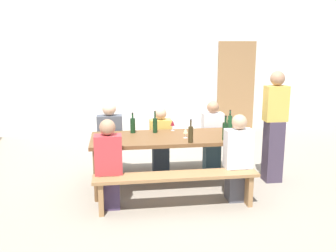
# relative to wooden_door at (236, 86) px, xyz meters

# --- Properties ---
(ground_plane) EXTENTS (24.00, 24.00, 0.00)m
(ground_plane) POSITION_rel_wooden_door_xyz_m (-2.14, -3.44, -1.05)
(ground_plane) COLOR gray
(back_wall) EXTENTS (14.00, 0.20, 3.20)m
(back_wall) POSITION_rel_wooden_door_xyz_m (-2.14, 0.14, 0.55)
(back_wall) COLOR white
(back_wall) RESTS_ON ground
(wooden_door) EXTENTS (0.90, 0.06, 2.10)m
(wooden_door) POSITION_rel_wooden_door_xyz_m (0.00, 0.00, 0.00)
(wooden_door) COLOR #9E7247
(wooden_door) RESTS_ON ground
(tasting_table) EXTENTS (2.16, 0.89, 0.75)m
(tasting_table) POSITION_rel_wooden_door_xyz_m (-2.14, -3.44, -0.37)
(tasting_table) COLOR brown
(tasting_table) RESTS_ON ground
(bench_near) EXTENTS (2.06, 0.30, 0.45)m
(bench_near) POSITION_rel_wooden_door_xyz_m (-2.14, -4.19, -0.69)
(bench_near) COLOR #9E7247
(bench_near) RESTS_ON ground
(bench_far) EXTENTS (2.06, 0.30, 0.45)m
(bench_far) POSITION_rel_wooden_door_xyz_m (-2.14, -2.70, -0.69)
(bench_far) COLOR #9E7247
(bench_far) RESTS_ON ground
(wine_bottle_0) EXTENTS (0.08, 0.08, 0.30)m
(wine_bottle_0) POSITION_rel_wooden_door_xyz_m (-1.23, -3.44, -0.18)
(wine_bottle_0) COLOR #194723
(wine_bottle_0) RESTS_ON tasting_table
(wine_bottle_1) EXTENTS (0.06, 0.06, 0.31)m
(wine_bottle_1) POSITION_rel_wooden_door_xyz_m (-1.89, -3.82, -0.18)
(wine_bottle_1) COLOR #332814
(wine_bottle_1) RESTS_ON tasting_table
(wine_bottle_2) EXTENTS (0.07, 0.07, 0.30)m
(wine_bottle_2) POSITION_rel_wooden_door_xyz_m (-2.62, -3.16, -0.18)
(wine_bottle_2) COLOR #143319
(wine_bottle_2) RESTS_ON tasting_table
(wine_bottle_3) EXTENTS (0.07, 0.07, 0.31)m
(wine_bottle_3) POSITION_rel_wooden_door_xyz_m (-1.16, -3.20, -0.18)
(wine_bottle_3) COLOR #234C2D
(wine_bottle_3) RESTS_ON tasting_table
(wine_bottle_4) EXTENTS (0.07, 0.07, 0.33)m
(wine_bottle_4) POSITION_rel_wooden_door_xyz_m (-2.29, -3.19, -0.18)
(wine_bottle_4) COLOR #143319
(wine_bottle_4) RESTS_ON tasting_table
(wine_bottle_5) EXTENTS (0.08, 0.08, 0.34)m
(wine_bottle_5) POSITION_rel_wooden_door_xyz_m (-1.39, -3.75, -0.17)
(wine_bottle_5) COLOR #143319
(wine_bottle_5) RESTS_ON tasting_table
(wine_glass_0) EXTENTS (0.07, 0.07, 0.19)m
(wine_glass_0) POSITION_rel_wooden_door_xyz_m (-1.20, -3.77, -0.16)
(wine_glass_0) COLOR silver
(wine_glass_0) RESTS_ON tasting_table
(wine_glass_1) EXTENTS (0.07, 0.07, 0.16)m
(wine_glass_1) POSITION_rel_wooden_door_xyz_m (-2.01, -3.09, -0.19)
(wine_glass_1) COLOR silver
(wine_glass_1) RESTS_ON tasting_table
(wine_glass_2) EXTENTS (0.06, 0.06, 0.14)m
(wine_glass_2) POSITION_rel_wooden_door_xyz_m (-1.91, -3.57, -0.20)
(wine_glass_2) COLOR silver
(wine_glass_2) RESTS_ON tasting_table
(seated_guest_near_0) EXTENTS (0.34, 0.24, 1.14)m
(seated_guest_near_0) POSITION_rel_wooden_door_xyz_m (-2.96, -4.04, -0.50)
(seated_guest_near_0) COLOR #433354
(seated_guest_near_0) RESTS_ON ground
(seated_guest_near_1) EXTENTS (0.35, 0.24, 1.15)m
(seated_guest_near_1) POSITION_rel_wooden_door_xyz_m (-1.30, -4.04, -0.50)
(seated_guest_near_1) COLOR #4B4B56
(seated_guest_near_1) RESTS_ON ground
(seated_guest_far_0) EXTENTS (0.38, 0.24, 1.17)m
(seated_guest_far_0) POSITION_rel_wooden_door_xyz_m (-2.96, -2.85, -0.49)
(seated_guest_far_0) COLOR #4F3E5D
(seated_guest_far_0) RESTS_ON ground
(seated_guest_far_1) EXTENTS (0.34, 0.24, 1.07)m
(seated_guest_far_1) POSITION_rel_wooden_door_xyz_m (-2.17, -2.85, -0.54)
(seated_guest_far_1) COLOR #2C3948
(seated_guest_far_1) RESTS_ON ground
(seated_guest_far_2) EXTENTS (0.33, 0.24, 1.15)m
(seated_guest_far_2) POSITION_rel_wooden_door_xyz_m (-1.33, -2.85, -0.50)
(seated_guest_far_2) COLOR #385867
(seated_guest_far_2) RESTS_ON ground
(standing_host) EXTENTS (0.33, 0.24, 1.65)m
(standing_host) POSITION_rel_wooden_door_xyz_m (-0.55, -3.43, -0.23)
(standing_host) COLOR #42364A
(standing_host) RESTS_ON ground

